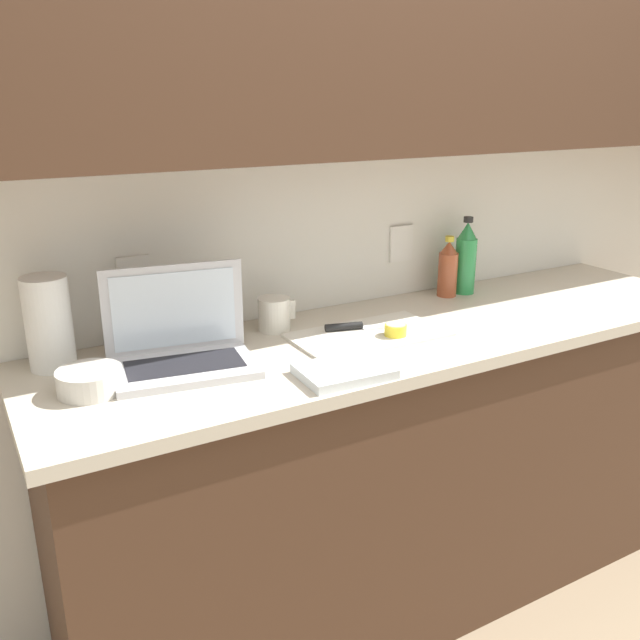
{
  "coord_description": "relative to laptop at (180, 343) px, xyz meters",
  "views": [
    {
      "loc": [
        -1.17,
        -1.51,
        1.58
      ],
      "look_at": [
        -0.31,
        -0.01,
        1.01
      ],
      "focal_mm": 38.0,
      "sensor_mm": 36.0,
      "label": 1
    }
  ],
  "objects": [
    {
      "name": "lemon_half_cut",
      "position": [
        0.59,
        -0.1,
        -0.03
      ],
      "size": [
        0.06,
        0.06,
        0.03
      ],
      "color": "yellow",
      "rests_on": "cutting_board"
    },
    {
      "name": "laptop",
      "position": [
        0.0,
        0.0,
        0.0
      ],
      "size": [
        0.39,
        0.29,
        0.25
      ],
      "rotation": [
        0.0,
        0.0,
        -0.16
      ],
      "color": "silver",
      "rests_on": "counter_unit"
    },
    {
      "name": "bottle_oil_tall",
      "position": [
        0.99,
        0.16,
        0.03
      ],
      "size": [
        0.07,
        0.07,
        0.21
      ],
      "color": "#A34C2D",
      "rests_on": "counter_unit"
    },
    {
      "name": "ground_plane",
      "position": [
        0.68,
        -0.05,
        -0.99
      ],
      "size": [
        12.0,
        12.0,
        0.0
      ],
      "primitive_type": "plane",
      "color": "#847056",
      "rests_on": "ground"
    },
    {
      "name": "knife",
      "position": [
        0.52,
        -0.0,
        -0.04
      ],
      "size": [
        0.27,
        0.1,
        0.02
      ],
      "rotation": [
        0.0,
        0.0,
        -0.26
      ],
      "color": "silver",
      "rests_on": "cutting_board"
    },
    {
      "name": "paper_towel_roll",
      "position": [
        -0.28,
        0.15,
        0.06
      ],
      "size": [
        0.11,
        0.11,
        0.24
      ],
      "color": "white",
      "rests_on": "counter_unit"
    },
    {
      "name": "wall_back",
      "position": [
        0.68,
        0.17,
        0.57
      ],
      "size": [
        5.2,
        0.38,
        2.6
      ],
      "color": "white",
      "rests_on": "ground_plane"
    },
    {
      "name": "bottle_green_soda",
      "position": [
        1.07,
        0.16,
        0.06
      ],
      "size": [
        0.07,
        0.07,
        0.26
      ],
      "color": "#2D934C",
      "rests_on": "counter_unit"
    },
    {
      "name": "measuring_cup",
      "position": [
        0.33,
        0.13,
        -0.01
      ],
      "size": [
        0.11,
        0.09,
        0.1
      ],
      "color": "silver",
      "rests_on": "counter_unit"
    },
    {
      "name": "counter_unit",
      "position": [
        0.7,
        -0.05,
        -0.51
      ],
      "size": [
        2.2,
        0.6,
        0.93
      ],
      "color": "#472D1E",
      "rests_on": "ground_plane"
    },
    {
      "name": "dish_towel",
      "position": [
        0.32,
        -0.26,
        -0.05
      ],
      "size": [
        0.23,
        0.17,
        0.02
      ],
      "primitive_type": "cube",
      "rotation": [
        0.0,
        0.0,
        -0.05
      ],
      "color": "white",
      "rests_on": "counter_unit"
    },
    {
      "name": "cutting_board",
      "position": [
        0.53,
        -0.06,
        -0.06
      ],
      "size": [
        0.44,
        0.25,
        0.01
      ],
      "primitive_type": "cube",
      "color": "silver",
      "rests_on": "counter_unit"
    },
    {
      "name": "bowl_white",
      "position": [
        -0.24,
        -0.05,
        -0.03
      ],
      "size": [
        0.15,
        0.15,
        0.06
      ],
      "color": "beige",
      "rests_on": "counter_unit"
    }
  ]
}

